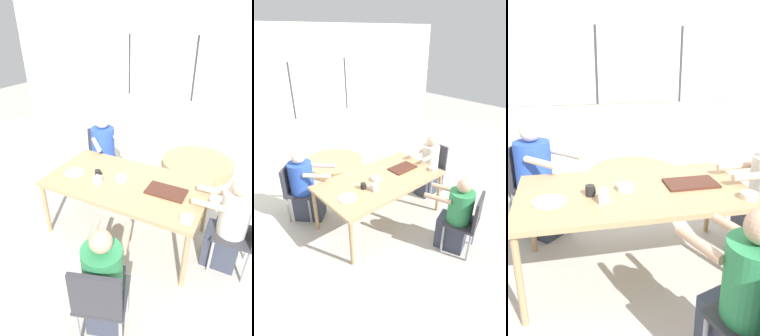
% 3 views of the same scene
% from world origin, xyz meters
% --- Properties ---
extents(ground_plane, '(16.00, 16.00, 0.00)m').
position_xyz_m(ground_plane, '(0.00, 0.00, 0.00)').
color(ground_plane, '#B2ADA3').
extents(wall_back_with_windows, '(8.40, 0.08, 2.80)m').
position_xyz_m(wall_back_with_windows, '(0.00, 2.72, 1.41)').
color(wall_back_with_windows, white).
rests_on(wall_back_with_windows, ground_plane).
extents(dining_table, '(1.81, 1.00, 0.74)m').
position_xyz_m(dining_table, '(0.00, 0.00, 0.69)').
color(dining_table, tan).
rests_on(dining_table, ground_plane).
extents(chair_for_woman_green_shirt, '(0.51, 0.51, 0.88)m').
position_xyz_m(chair_for_woman_green_shirt, '(0.42, -1.25, 0.53)').
color(chair_for_woman_green_shirt, '#333338').
rests_on(chair_for_woman_green_shirt, ground_plane).
extents(chair_for_man_blue_shirt, '(0.41, 0.41, 0.88)m').
position_xyz_m(chair_for_man_blue_shirt, '(1.32, 0.03, 0.53)').
color(chair_for_man_blue_shirt, '#333338').
rests_on(chair_for_man_blue_shirt, ground_plane).
extents(chair_for_man_teal_shirt, '(0.57, 0.57, 0.88)m').
position_xyz_m(chair_for_man_teal_shirt, '(-0.92, 0.94, 0.53)').
color(chair_for_man_teal_shirt, '#333338').
rests_on(chair_for_man_teal_shirt, ground_plane).
extents(person_woman_green_shirt, '(0.48, 0.64, 1.07)m').
position_xyz_m(person_woman_green_shirt, '(0.37, -1.09, 0.48)').
color(person_woman_green_shirt, '#333847').
rests_on(person_woman_green_shirt, ground_plane).
extents(person_man_blue_shirt, '(0.56, 0.33, 1.12)m').
position_xyz_m(person_man_blue_shirt, '(1.15, 0.02, 0.51)').
color(person_man_blue_shirt, '#333847').
rests_on(person_man_blue_shirt, ground_plane).
extents(person_man_teal_shirt, '(0.69, 0.70, 1.16)m').
position_xyz_m(person_man_teal_shirt, '(-0.80, 0.82, 0.51)').
color(person_man_teal_shirt, '#333847').
rests_on(person_man_teal_shirt, ground_plane).
extents(food_tray_dark, '(0.42, 0.26, 0.02)m').
position_xyz_m(food_tray_dark, '(0.48, 0.01, 0.75)').
color(food_tray_dark, '#472319').
rests_on(food_tray_dark, dining_table).
extents(coffee_mug, '(0.08, 0.07, 0.08)m').
position_xyz_m(coffee_mug, '(-0.34, -0.05, 0.78)').
color(coffee_mug, black).
rests_on(coffee_mug, dining_table).
extents(milk_carton_small, '(0.07, 0.07, 0.10)m').
position_xyz_m(milk_carton_small, '(-0.26, -0.18, 0.79)').
color(milk_carton_small, silver).
rests_on(milk_carton_small, dining_table).
extents(bowl_white_shallow, '(0.14, 0.14, 0.04)m').
position_xyz_m(bowl_white_shallow, '(-0.07, 0.01, 0.76)').
color(bowl_white_shallow, silver).
rests_on(bowl_white_shallow, dining_table).
extents(bowl_cereal, '(0.13, 0.13, 0.05)m').
position_xyz_m(bowl_cereal, '(0.80, -0.34, 0.76)').
color(bowl_cereal, silver).
rests_on(bowl_cereal, dining_table).
extents(plate_tortillas, '(0.25, 0.25, 0.01)m').
position_xyz_m(plate_tortillas, '(-0.65, -0.10, 0.74)').
color(plate_tortillas, beige).
rests_on(plate_tortillas, dining_table).
extents(folded_table_stack, '(1.24, 1.24, 0.18)m').
position_xyz_m(folded_table_stack, '(0.41, 1.98, 0.09)').
color(folded_table_stack, tan).
rests_on(folded_table_stack, ground_plane).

